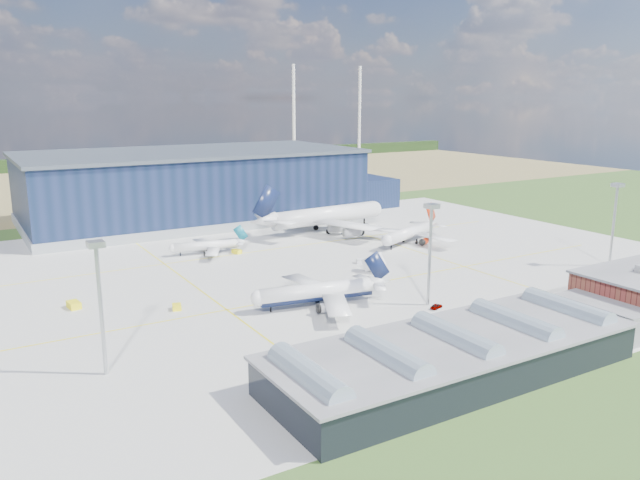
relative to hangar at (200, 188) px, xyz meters
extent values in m
plane|color=#2D4B1C|center=(-2.81, -94.80, -11.62)|extent=(600.00, 600.00, 0.00)
cube|color=#B0B0AB|center=(-2.81, -84.80, -11.59)|extent=(220.00, 160.00, 0.06)
cube|color=yellow|center=(-2.81, -104.80, -11.54)|extent=(180.00, 0.40, 0.02)
cube|color=yellow|center=(-2.81, -59.80, -11.54)|extent=(180.00, 0.40, 0.02)
cube|color=yellow|center=(-32.81, -84.80, -11.54)|extent=(0.40, 120.00, 0.02)
cube|color=yellow|center=(37.19, -84.80, -11.54)|extent=(0.40, 120.00, 0.02)
cube|color=#937E4F|center=(-2.81, 125.20, -11.62)|extent=(600.00, 220.00, 0.01)
cube|color=black|center=(-2.81, 205.20, -7.62)|extent=(600.00, 8.00, 8.00)
cylinder|color=silver|center=(147.19, 195.20, 23.38)|extent=(2.40, 2.40, 70.00)
cylinder|color=silver|center=(207.19, 195.20, 23.38)|extent=(2.40, 2.40, 70.00)
cube|color=#101D37|center=(-2.81, 0.20, 0.88)|extent=(120.00, 60.00, 25.00)
cube|color=gray|center=(-2.81, 0.20, -10.02)|extent=(121.00, 61.00, 3.20)
cube|color=#444C56|center=(-2.81, 0.20, 13.88)|extent=(122.00, 62.00, 1.20)
cube|color=#101D37|center=(69.19, -4.80, -5.62)|extent=(24.00, 30.00, 12.00)
cube|color=black|center=(52.19, -143.60, -8.62)|extent=(44.00, 0.40, 1.40)
cube|color=black|center=(52.19, -143.60, -5.12)|extent=(44.00, 0.40, 1.40)
cube|color=black|center=(-12.81, -154.80, -8.62)|extent=(65.00, 22.00, 6.00)
cube|color=slate|center=(-12.81, -154.80, -5.42)|extent=(66.00, 23.00, 0.50)
cube|color=slate|center=(27.19, -154.80, -8.62)|extent=(10.00, 18.00, 6.00)
cylinder|color=#8496A4|center=(-40.81, -154.80, -5.22)|extent=(4.40, 18.00, 4.40)
cylinder|color=#8496A4|center=(-26.81, -154.80, -5.22)|extent=(4.40, 18.00, 4.40)
cylinder|color=#8496A4|center=(-12.81, -154.80, -5.22)|extent=(4.40, 18.00, 4.40)
cylinder|color=#8496A4|center=(1.19, -154.80, -5.22)|extent=(4.40, 18.00, 4.40)
cylinder|color=#8496A4|center=(15.19, -154.80, -5.22)|extent=(4.40, 18.00, 4.40)
cylinder|color=#A9ADB0|center=(-62.81, -124.80, -0.62)|extent=(0.70, 0.70, 22.00)
cube|color=#A9ADB0|center=(-62.81, -124.80, 10.88)|extent=(2.60, 2.60, 1.00)
cylinder|color=#A9ADB0|center=(7.19, -124.80, -0.62)|extent=(0.70, 0.70, 22.00)
cube|color=#A9ADB0|center=(7.19, -124.80, 10.88)|extent=(2.60, 2.60, 1.00)
cylinder|color=#A9ADB0|center=(72.19, -124.80, -0.62)|extent=(0.70, 0.70, 22.00)
cube|color=#A9ADB0|center=(72.19, -124.80, 10.88)|extent=(2.60, 2.60, 1.00)
cube|color=yellow|center=(-61.31, -86.42, -10.83)|extent=(2.79, 4.03, 1.56)
cube|color=yellow|center=(-42.11, -98.98, -11.01)|extent=(2.53, 3.18, 1.21)
cube|color=yellow|center=(-10.60, -59.08, -10.99)|extent=(2.56, 3.27, 1.26)
cube|color=silver|center=(15.01, -87.57, -10.96)|extent=(3.62, 3.14, 1.32)
cube|color=silver|center=(55.16, -140.80, -10.47)|extent=(5.26, 3.71, 2.29)
cube|color=silver|center=(12.49, -96.45, -9.85)|extent=(4.16, 5.94, 3.53)
imported|color=#99999E|center=(7.21, -127.63, -11.03)|extent=(3.72, 2.37, 1.18)
imported|color=#99999E|center=(63.48, -134.84, -11.07)|extent=(3.49, 1.77, 1.10)
camera|label=1|loc=(-81.71, -226.42, 33.69)|focal=35.00mm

